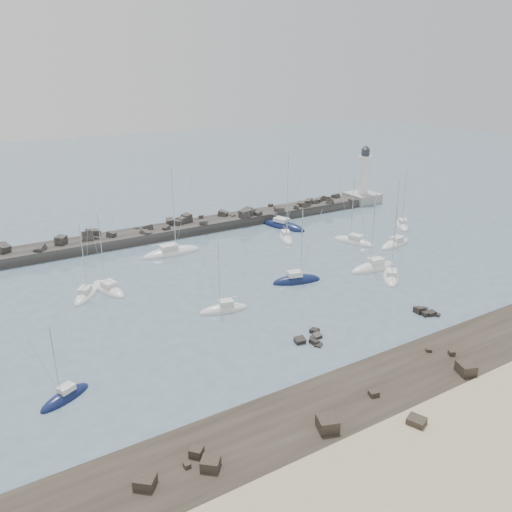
# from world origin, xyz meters

# --- Properties ---
(ground) EXTENTS (400.00, 400.00, 0.00)m
(ground) POSITION_xyz_m (0.00, 0.00, 0.00)
(ground) COLOR #4A6374
(ground) RESTS_ON ground
(sand_strip) EXTENTS (140.00, 14.00, 1.00)m
(sand_strip) POSITION_xyz_m (0.00, -32.00, 0.00)
(sand_strip) COLOR tan
(sand_strip) RESTS_ON ground
(rock_shelf) EXTENTS (140.00, 12.00, 2.01)m
(rock_shelf) POSITION_xyz_m (-0.24, -22.02, 0.02)
(rock_shelf) COLOR black
(rock_shelf) RESTS_ON ground
(rock_cluster_near) EXTENTS (4.38, 4.08, 1.17)m
(rock_cluster_near) POSITION_xyz_m (-3.63, -9.08, 0.12)
(rock_cluster_near) COLOR black
(rock_cluster_near) RESTS_ON ground
(rock_cluster_far) EXTENTS (2.70, 3.05, 1.44)m
(rock_cluster_far) POSITION_xyz_m (13.64, -11.48, 0.12)
(rock_cluster_far) COLOR black
(rock_cluster_far) RESTS_ON ground
(breakwater) EXTENTS (115.00, 7.48, 5.14)m
(breakwater) POSITION_xyz_m (-7.32, 38.00, 0.33)
(breakwater) COLOR #2A2825
(breakwater) RESTS_ON ground
(lighthouse) EXTENTS (7.00, 7.00, 14.60)m
(lighthouse) POSITION_xyz_m (47.00, 38.00, 3.09)
(lighthouse) COLOR gray
(lighthouse) RESTS_ON ground
(sailboat_1) EXTENTS (4.47, 8.50, 12.83)m
(sailboat_1) POSITION_xyz_m (-20.95, 18.03, 0.13)
(sailboat_1) COLOR silver
(sailboat_1) RESTS_ON ground
(sailboat_2) EXTENTS (5.79, 4.04, 9.12)m
(sailboat_2) POSITION_xyz_m (-31.80, -5.77, 0.14)
(sailboat_2) COLOR #0F1940
(sailboat_2) RESTS_ON ground
(sailboat_3) EXTENTS (5.97, 7.20, 11.52)m
(sailboat_3) POSITION_xyz_m (-24.22, 17.73, 0.13)
(sailboat_3) COLOR silver
(sailboat_3) RESTS_ON ground
(sailboat_4) EXTENTS (10.67, 3.46, 16.64)m
(sailboat_4) POSITION_xyz_m (-7.02, 27.79, 0.14)
(sailboat_4) COLOR silver
(sailboat_4) RESTS_ON ground
(sailboat_5) EXTENTS (7.03, 3.41, 10.90)m
(sailboat_5) POSITION_xyz_m (-9.29, 3.20, 0.14)
(sailboat_5) COLOR silver
(sailboat_5) RESTS_ON ground
(sailboat_6) EXTENTS (5.00, 7.71, 11.88)m
(sailboat_6) POSITION_xyz_m (15.04, 24.10, 0.14)
(sailboat_6) COLOR silver
(sailboat_6) RESTS_ON ground
(sailboat_7) EXTENTS (7.02, 7.34, 12.27)m
(sailboat_7) POSITION_xyz_m (18.53, -0.22, 0.13)
(sailboat_7) COLOR silver
(sailboat_7) RESTS_ON ground
(sailboat_8) EXTENTS (6.55, 10.88, 16.38)m
(sailboat_8) POSITION_xyz_m (18.94, 30.79, 0.15)
(sailboat_8) COLOR #0F1940
(sailboat_8) RESTS_ON ground
(sailboat_9) EXTENTS (8.90, 3.15, 14.04)m
(sailboat_9) POSITION_xyz_m (18.80, 4.03, 0.16)
(sailboat_9) COLOR silver
(sailboat_9) RESTS_ON ground
(sailboat_10) EXTENTS (5.32, 8.64, 13.15)m
(sailboat_10) POSITION_xyz_m (24.81, 15.73, 0.14)
(sailboat_10) COLOR silver
(sailboat_10) RESTS_ON ground
(sailboat_11) EXTENTS (8.76, 4.32, 13.29)m
(sailboat_11) POSITION_xyz_m (30.66, 10.77, 0.14)
(sailboat_11) COLOR silver
(sailboat_11) RESTS_ON ground
(sailboat_12) EXTENTS (6.50, 7.55, 12.32)m
(sailboat_12) POSITION_xyz_m (40.49, 18.48, 0.15)
(sailboat_12) COLOR silver
(sailboat_12) RESTS_ON ground
(sailboat_13) EXTENTS (8.09, 4.32, 12.51)m
(sailboat_13) POSITION_xyz_m (4.94, 6.23, 0.16)
(sailboat_13) COLOR #0F1940
(sailboat_13) RESTS_ON ground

